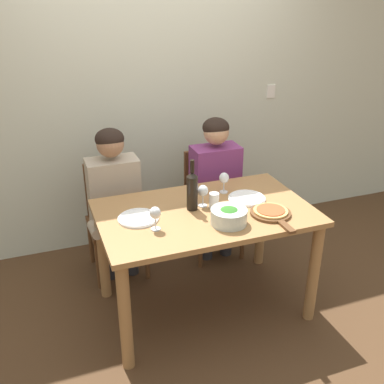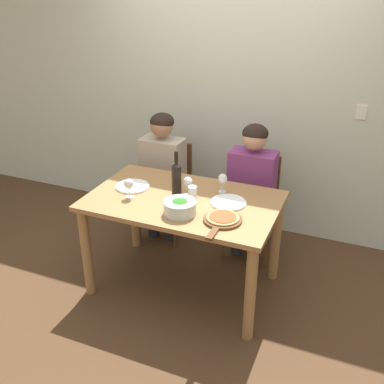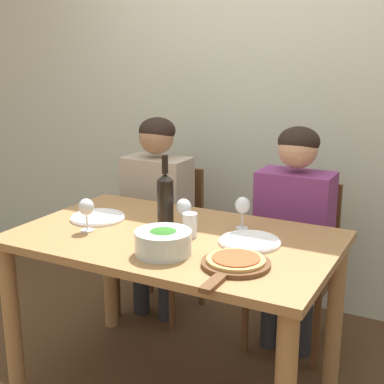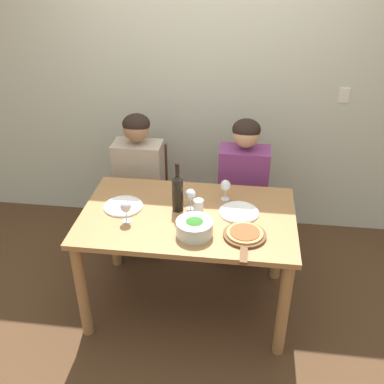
{
  "view_description": "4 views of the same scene",
  "coord_description": "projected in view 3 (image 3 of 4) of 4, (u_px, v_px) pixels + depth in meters",
  "views": [
    {
      "loc": [
        -0.99,
        -2.44,
        2.12
      ],
      "look_at": [
        -0.09,
        0.01,
        0.92
      ],
      "focal_mm": 42.0,
      "sensor_mm": 36.0,
      "label": 1
    },
    {
      "loc": [
        1.19,
        -2.7,
        2.27
      ],
      "look_at": [
        0.07,
        0.0,
        0.85
      ],
      "focal_mm": 42.0,
      "sensor_mm": 36.0,
      "label": 2
    },
    {
      "loc": [
        1.1,
        -1.93,
        1.56
      ],
      "look_at": [
        0.0,
        0.16,
        0.94
      ],
      "focal_mm": 50.0,
      "sensor_mm": 36.0,
      "label": 3
    },
    {
      "loc": [
        0.34,
        -2.44,
        2.4
      ],
      "look_at": [
        0.01,
        0.15,
        0.86
      ],
      "focal_mm": 42.0,
      "sensor_mm": 36.0,
      "label": 4
    }
  ],
  "objects": [
    {
      "name": "chair_left",
      "position": [
        166.0,
        235.0,
        3.28
      ],
      "size": [
        0.42,
        0.42,
        0.88
      ],
      "color": "brown",
      "rests_on": "ground"
    },
    {
      "name": "water_tumbler",
      "position": [
        190.0,
        225.0,
        2.32
      ],
      "size": [
        0.07,
        0.07,
        0.11
      ],
      "color": "silver",
      "rests_on": "dining_table"
    },
    {
      "name": "wine_glass_left",
      "position": [
        86.0,
        209.0,
        2.38
      ],
      "size": [
        0.07,
        0.07,
        0.15
      ],
      "color": "silver",
      "rests_on": "dining_table"
    },
    {
      "name": "chair_right",
      "position": [
        297.0,
        258.0,
        2.91
      ],
      "size": [
        0.42,
        0.42,
        0.88
      ],
      "color": "brown",
      "rests_on": "ground"
    },
    {
      "name": "person_man",
      "position": [
        293.0,
        220.0,
        2.75
      ],
      "size": [
        0.47,
        0.51,
        1.2
      ],
      "color": "#28282D",
      "rests_on": "ground"
    },
    {
      "name": "wine_glass_right",
      "position": [
        242.0,
        207.0,
        2.41
      ],
      "size": [
        0.07,
        0.07,
        0.15
      ],
      "color": "silver",
      "rests_on": "dining_table"
    },
    {
      "name": "dinner_plate_right",
      "position": [
        250.0,
        241.0,
        2.25
      ],
      "size": [
        0.26,
        0.26,
        0.02
      ],
      "color": "white",
      "rests_on": "dining_table"
    },
    {
      "name": "pizza_on_board",
      "position": [
        235.0,
        263.0,
        2.0
      ],
      "size": [
        0.26,
        0.4,
        0.04
      ],
      "color": "brown",
      "rests_on": "dining_table"
    },
    {
      "name": "wine_glass_centre",
      "position": [
        184.0,
        209.0,
        2.38
      ],
      "size": [
        0.07,
        0.07,
        0.15
      ],
      "color": "silver",
      "rests_on": "dining_table"
    },
    {
      "name": "back_wall",
      "position": [
        270.0,
        88.0,
        3.22
      ],
      "size": [
        10.0,
        0.06,
        2.7
      ],
      "color": "beige",
      "rests_on": "ground"
    },
    {
      "name": "dining_table",
      "position": [
        175.0,
        262.0,
        2.38
      ],
      "size": [
        1.4,
        0.86,
        0.78
      ],
      "color": "#9E7042",
      "rests_on": "ground"
    },
    {
      "name": "wine_bottle",
      "position": [
        165.0,
        200.0,
        2.39
      ],
      "size": [
        0.07,
        0.07,
        0.35
      ],
      "color": "black",
      "rests_on": "dining_table"
    },
    {
      "name": "dinner_plate_left",
      "position": [
        98.0,
        217.0,
        2.57
      ],
      "size": [
        0.26,
        0.26,
        0.02
      ],
      "color": "white",
      "rests_on": "dining_table"
    },
    {
      "name": "broccoli_bowl",
      "position": [
        163.0,
        242.0,
        2.12
      ],
      "size": [
        0.23,
        0.23,
        0.11
      ],
      "color": "silver",
      "rests_on": "dining_table"
    },
    {
      "name": "person_woman",
      "position": [
        156.0,
        200.0,
        3.12
      ],
      "size": [
        0.47,
        0.51,
        1.2
      ],
      "color": "#28282D",
      "rests_on": "ground"
    }
  ]
}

